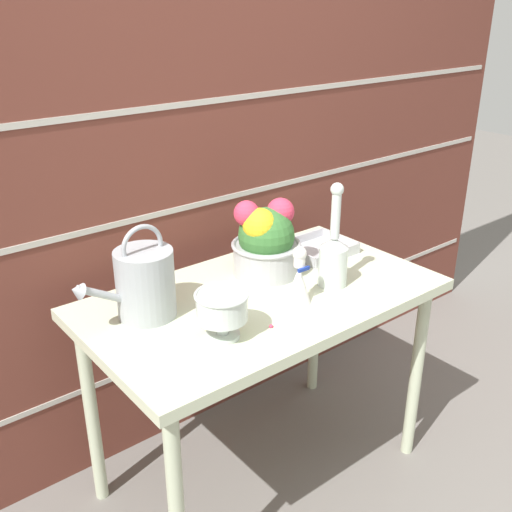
{
  "coord_description": "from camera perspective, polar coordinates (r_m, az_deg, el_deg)",
  "views": [
    {
      "loc": [
        -1.08,
        -1.31,
        1.62
      ],
      "look_at": [
        0.0,
        0.03,
        0.86
      ],
      "focal_mm": 42.0,
      "sensor_mm": 36.0,
      "label": 1
    }
  ],
  "objects": [
    {
      "name": "flower_planter",
      "position": [
        2.0,
        0.93,
        1.46
      ],
      "size": [
        0.24,
        0.24,
        0.27
      ],
      "color": "#ADADB2",
      "rests_on": "patio_table"
    },
    {
      "name": "crystal_pedestal_bowl",
      "position": [
        1.64,
        -3.27,
        -4.98
      ],
      "size": [
        0.15,
        0.15,
        0.14
      ],
      "color": "silver",
      "rests_on": "patio_table"
    },
    {
      "name": "glass_decanter",
      "position": [
        1.95,
        7.39,
        0.1
      ],
      "size": [
        0.09,
        0.09,
        0.35
      ],
      "color": "silver",
      "rests_on": "patio_table"
    },
    {
      "name": "watering_can",
      "position": [
        1.77,
        -10.6,
        -2.49
      ],
      "size": [
        0.32,
        0.17,
        0.29
      ],
      "color": "#9EA3A8",
      "rests_on": "patio_table"
    },
    {
      "name": "figurine_vase",
      "position": [
        1.84,
        4.1,
        -2.3
      ],
      "size": [
        0.08,
        0.08,
        0.19
      ],
      "color": "white",
      "rests_on": "patio_table"
    },
    {
      "name": "patio_table",
      "position": [
        1.96,
        0.6,
        -5.7
      ],
      "size": [
        1.14,
        0.65,
        0.74
      ],
      "color": "beige",
      "rests_on": "ground_plane"
    },
    {
      "name": "ground_plane",
      "position": [
        2.35,
        0.53,
        -19.83
      ],
      "size": [
        12.0,
        12.0,
        0.0
      ],
      "primitive_type": "plane",
      "color": "slate"
    },
    {
      "name": "brick_wall",
      "position": [
        2.14,
        -7.28,
        9.51
      ],
      "size": [
        3.6,
        0.08,
        2.2
      ],
      "color": "brown",
      "rests_on": "ground_plane"
    },
    {
      "name": "wire_tray",
      "position": [
        2.23,
        6.02,
        0.62
      ],
      "size": [
        0.23,
        0.2,
        0.04
      ],
      "color": "#B7B7BC",
      "rests_on": "patio_table"
    },
    {
      "name": "fallen_petal",
      "position": [
        1.73,
        1.45,
        -6.71
      ],
      "size": [
        0.01,
        0.01,
        0.01
      ],
      "color": "#E03856",
      "rests_on": "patio_table"
    }
  ]
}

